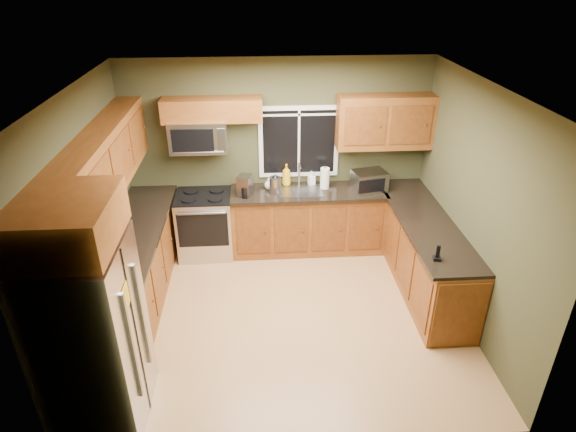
{
  "coord_description": "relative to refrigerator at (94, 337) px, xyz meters",
  "views": [
    {
      "loc": [
        -0.29,
        -4.58,
        3.76
      ],
      "look_at": [
        0.05,
        0.35,
        1.15
      ],
      "focal_mm": 30.0,
      "sensor_mm": 36.0,
      "label": 1
    }
  ],
  "objects": [
    {
      "name": "refrigerator",
      "position": [
        0.0,
        0.0,
        0.0
      ],
      "size": [
        0.74,
        0.9,
        1.8
      ],
      "color": "#B7B7BC",
      "rests_on": "ground"
    },
    {
      "name": "countertop_back",
      "position": [
        2.15,
        2.78,
        0.02
      ],
      "size": [
        2.17,
        0.65,
        0.04
      ],
      "primitive_type": "cube",
      "color": "black",
      "rests_on": "base_cabinets_back"
    },
    {
      "name": "back_wall",
      "position": [
        1.74,
        3.1,
        0.45
      ],
      "size": [
        4.2,
        0.0,
        4.2
      ],
      "primitive_type": "plane",
      "rotation": [
        1.57,
        0.0,
        0.0
      ],
      "color": "#3A3A21",
      "rests_on": "ground"
    },
    {
      "name": "floor",
      "position": [
        1.74,
        1.3,
        -0.9
      ],
      "size": [
        4.2,
        4.2,
        0.0
      ],
      "primitive_type": "plane",
      "color": "#AA7B4A",
      "rests_on": "ground"
    },
    {
      "name": "base_cabinets_peninsula",
      "position": [
        3.54,
        1.84,
        -0.45
      ],
      "size": [
        0.6,
        2.52,
        0.9
      ],
      "color": "brown",
      "rests_on": "ground"
    },
    {
      "name": "soap_bottle_c",
      "position": [
        1.61,
        2.89,
        0.12
      ],
      "size": [
        0.16,
        0.16,
        0.16
      ],
      "primitive_type": "imported",
      "rotation": [
        0.0,
        0.0,
        0.34
      ],
      "color": "white",
      "rests_on": "countertop_back"
    },
    {
      "name": "countertop_peninsula",
      "position": [
        3.51,
        1.85,
        0.02
      ],
      "size": [
        0.65,
        2.5,
        0.04
      ],
      "primitive_type": "cube",
      "color": "black",
      "rests_on": "base_cabinets_peninsula"
    },
    {
      "name": "upper_cabinets_back_right",
      "position": [
        3.19,
        2.94,
        0.96
      ],
      "size": [
        1.3,
        0.33,
        0.72
      ],
      "primitive_type": "cube",
      "color": "brown",
      "rests_on": "back_wall"
    },
    {
      "name": "range",
      "position": [
        0.69,
        2.77,
        -0.43
      ],
      "size": [
        0.76,
        0.69,
        0.94
      ],
      "color": "#B7B7BC",
      "rests_on": "ground"
    },
    {
      "name": "soap_bottle_a",
      "position": [
        1.86,
        3.0,
        0.2
      ],
      "size": [
        0.14,
        0.14,
        0.31
      ],
      "primitive_type": "imported",
      "rotation": [
        0.0,
        0.0,
        -0.18
      ],
      "color": "gold",
      "rests_on": "countertop_back"
    },
    {
      "name": "left_wall",
      "position": [
        -0.36,
        1.3,
        0.45
      ],
      "size": [
        0.0,
        3.6,
        3.6
      ],
      "primitive_type": "plane",
      "rotation": [
        1.57,
        0.0,
        1.57
      ],
      "color": "#3A3A21",
      "rests_on": "ground"
    },
    {
      "name": "upper_cabinet_over_fridge",
      "position": [
        -0.0,
        0.0,
        1.13
      ],
      "size": [
        0.72,
        0.9,
        0.38
      ],
      "primitive_type": "cube",
      "color": "brown",
      "rests_on": "left_wall"
    },
    {
      "name": "countertop_left",
      "position": [
        -0.04,
        1.78,
        0.02
      ],
      "size": [
        0.65,
        2.65,
        0.04
      ],
      "primitive_type": "cube",
      "color": "black",
      "rests_on": "base_cabinets_left"
    },
    {
      "name": "upper_cabinets_back_left",
      "position": [
        0.89,
        2.94,
        1.17
      ],
      "size": [
        1.3,
        0.33,
        0.3
      ],
      "primitive_type": "cube",
      "color": "brown",
      "rests_on": "back_wall"
    },
    {
      "name": "coffee_maker",
      "position": [
        1.28,
        2.69,
        0.17
      ],
      "size": [
        0.23,
        0.27,
        0.29
      ],
      "color": "slate",
      "rests_on": "countertop_back"
    },
    {
      "name": "toaster_oven",
      "position": [
        2.99,
        2.75,
        0.18
      ],
      "size": [
        0.5,
        0.43,
        0.28
      ],
      "color": "#B7B7BC",
      "rests_on": "countertop_back"
    },
    {
      "name": "upper_cabinets_left",
      "position": [
        -0.2,
        1.78,
        0.96
      ],
      "size": [
        0.33,
        2.65,
        0.72
      ],
      "primitive_type": "cube",
      "color": "brown",
      "rests_on": "left_wall"
    },
    {
      "name": "paper_towel_roll",
      "position": [
        2.39,
        2.86,
        0.19
      ],
      "size": [
        0.16,
        0.16,
        0.33
      ],
      "color": "white",
      "rests_on": "countertop_back"
    },
    {
      "name": "soap_bottle_b",
      "position": [
        2.22,
        3.0,
        0.14
      ],
      "size": [
        0.11,
        0.11,
        0.2
      ],
      "primitive_type": "imported",
      "rotation": [
        0.0,
        0.0,
        0.27
      ],
      "color": "white",
      "rests_on": "countertop_back"
    },
    {
      "name": "window",
      "position": [
        2.04,
        3.08,
        0.65
      ],
      "size": [
        1.12,
        0.03,
        1.02
      ],
      "color": "white",
      "rests_on": "back_wall"
    },
    {
      "name": "right_wall",
      "position": [
        3.84,
        1.3,
        0.45
      ],
      "size": [
        0.0,
        3.6,
        3.6
      ],
      "primitive_type": "plane",
      "rotation": [
        1.57,
        0.0,
        -1.57
      ],
      "color": "#3A3A21",
      "rests_on": "ground"
    },
    {
      "name": "front_wall",
      "position": [
        1.74,
        -0.5,
        0.45
      ],
      "size": [
        4.2,
        0.0,
        4.2
      ],
      "primitive_type": "plane",
      "rotation": [
        -1.57,
        0.0,
        0.0
      ],
      "color": "#3A3A21",
      "rests_on": "ground"
    },
    {
      "name": "kettle",
      "position": [
        1.69,
        2.73,
        0.17
      ],
      "size": [
        0.18,
        0.18,
        0.29
      ],
      "color": "#B7B7BC",
      "rests_on": "countertop_back"
    },
    {
      "name": "base_cabinets_back",
      "position": [
        2.15,
        2.8,
        -0.45
      ],
      "size": [
        2.17,
        0.6,
        0.9
      ],
      "primitive_type": "cube",
      "color": "brown",
      "rests_on": "ground"
    },
    {
      "name": "microwave",
      "position": [
        0.69,
        2.91,
        0.83
      ],
      "size": [
        0.76,
        0.41,
        0.42
      ],
      "color": "#B7B7BC",
      "rests_on": "back_wall"
    },
    {
      "name": "base_cabinets_left",
      "position": [
        -0.06,
        1.78,
        -0.45
      ],
      "size": [
        0.6,
        2.65,
        0.9
      ],
      "primitive_type": "cube",
      "color": "brown",
      "rests_on": "ground"
    },
    {
      "name": "ceiling",
      "position": [
        1.74,
        1.3,
        1.8
      ],
      "size": [
        4.2,
        4.2,
        0.0
      ],
      "primitive_type": "plane",
      "rotation": [
        3.14,
        0.0,
        0.0
      ],
      "color": "white",
      "rests_on": "back_wall"
    },
    {
      "name": "cordless_phone",
      "position": [
        3.34,
        0.93,
        0.09
      ],
      "size": [
        0.09,
        0.09,
        0.18
      ],
      "color": "black",
      "rests_on": "countertop_peninsula"
    },
    {
      "name": "sink",
      "position": [
        2.04,
        2.79,
        0.05
      ],
      "size": [
        0.6,
        0.42,
        0.36
      ],
      "color": "slate",
      "rests_on": "countertop_back"
    }
  ]
}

